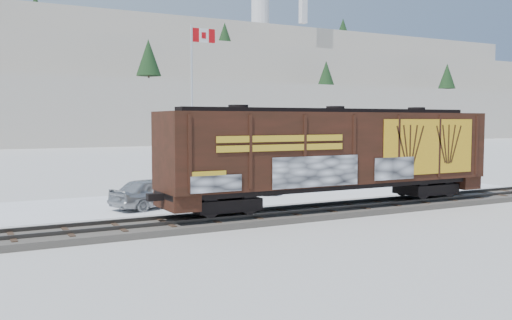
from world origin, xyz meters
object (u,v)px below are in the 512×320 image
car_silver (153,192)px  hopper_railcar (335,151)px  flagpole (194,126)px  car_white (217,188)px  car_dark (238,182)px

car_silver → hopper_railcar: bearing=-145.6°
flagpole → car_white: 9.84m
hopper_railcar → car_white: 7.77m
hopper_railcar → car_dark: 8.73m
flagpole → car_dark: bearing=-89.9°
hopper_railcar → flagpole: size_ratio=1.56×
flagpole → car_dark: (0.01, -7.20, -3.41)m
car_dark → hopper_railcar: bearing=-147.7°
hopper_railcar → flagpole: (-1.23, 15.54, 1.15)m
car_silver → car_white: size_ratio=1.06×
hopper_railcar → flagpole: 15.63m
car_white → hopper_railcar: bearing=-162.2°
car_dark → car_white: bearing=152.4°
car_white → car_silver: bearing=92.7°
car_dark → car_silver: bearing=136.8°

